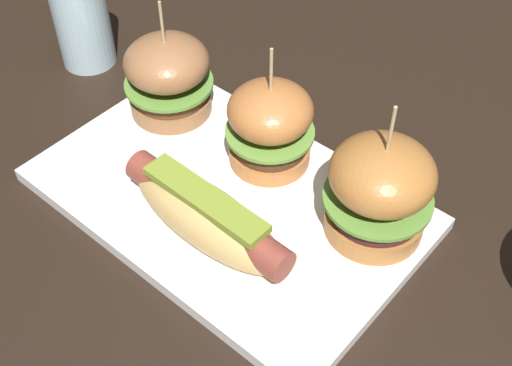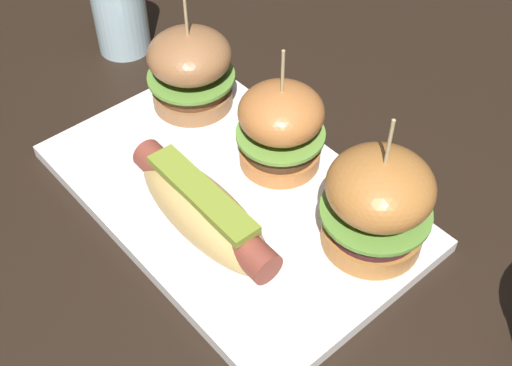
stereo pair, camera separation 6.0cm
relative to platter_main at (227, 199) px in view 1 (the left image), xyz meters
name	(u,v)px [view 1 (the left image)]	position (x,y,z in m)	size (l,w,h in m)	color
ground_plane	(228,203)	(0.00, 0.00, -0.01)	(3.00, 3.00, 0.00)	black
platter_main	(227,199)	(0.00, 0.00, 0.00)	(0.37, 0.23, 0.01)	white
hot_dog	(206,215)	(0.02, -0.05, 0.03)	(0.18, 0.06, 0.05)	tan
slider_left	(168,76)	(-0.13, 0.05, 0.05)	(0.09, 0.09, 0.13)	#99653D
slider_center	(273,127)	(0.00, 0.06, 0.05)	(0.09, 0.09, 0.13)	#BB7038
slider_right	(379,190)	(0.13, 0.06, 0.06)	(0.10, 0.10, 0.14)	#B37034
water_glass	(81,18)	(-0.29, 0.06, 0.05)	(0.06, 0.06, 0.12)	silver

